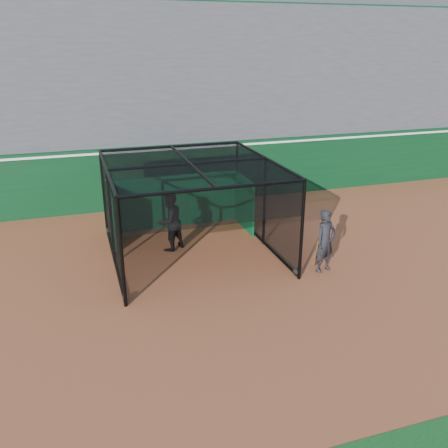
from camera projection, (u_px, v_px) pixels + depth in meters
name	position (u px, v px, depth m)	size (l,w,h in m)	color
ground	(225.00, 303.00, 12.24)	(120.00, 120.00, 0.00)	#994F2C
outfield_wall	(161.00, 174.00, 19.34)	(50.00, 0.50, 2.50)	#093517
grandstand	(142.00, 86.00, 21.56)	(50.00, 7.85, 8.95)	#4C4C4F
batting_cage	(191.00, 210.00, 14.71)	(4.98, 5.46, 2.91)	black
batter	(170.00, 221.00, 15.14)	(0.94, 0.73, 1.94)	black
on_deck_player	(325.00, 241.00, 13.70)	(0.78, 0.62, 1.87)	black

